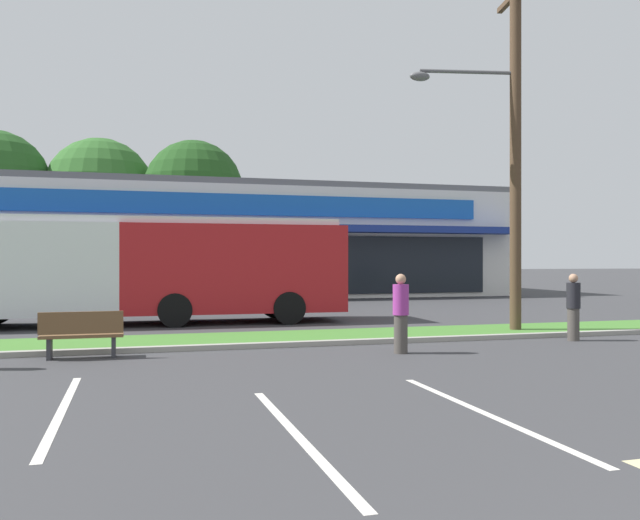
{
  "coord_description": "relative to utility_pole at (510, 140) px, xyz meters",
  "views": [
    {
      "loc": [
        -5.01,
        -1.69,
        1.98
      ],
      "look_at": [
        0.6,
        18.1,
        1.97
      ],
      "focal_mm": 36.83,
      "sensor_mm": 36.0,
      "label": 1
    }
  ],
  "objects": [
    {
      "name": "grass_median",
      "position": [
        -4.63,
        0.26,
        -5.12
      ],
      "size": [
        56.0,
        2.2,
        0.12
      ],
      "primitive_type": "cube",
      "color": "#427A2D",
      "rests_on": "ground_plane"
    },
    {
      "name": "curb_lip",
      "position": [
        -4.63,
        -0.96,
        -5.12
      ],
      "size": [
        56.0,
        0.24,
        0.12
      ],
      "primitive_type": "cube",
      "color": "#99968C",
      "rests_on": "ground_plane"
    },
    {
      "name": "parking_stripe_0",
      "position": [
        -10.56,
        -6.21,
        -5.17
      ],
      "size": [
        0.12,
        4.8,
        0.01
      ],
      "primitive_type": "cube",
      "color": "silver",
      "rests_on": "ground_plane"
    },
    {
      "name": "parking_stripe_1",
      "position": [
        -7.88,
        -8.26,
        -5.17
      ],
      "size": [
        0.12,
        4.8,
        0.01
      ],
      "primitive_type": "cube",
      "color": "silver",
      "rests_on": "ground_plane"
    },
    {
      "name": "parking_stripe_2",
      "position": [
        -5.3,
        -7.87,
        -5.17
      ],
      "size": [
        0.12,
        4.8,
        0.01
      ],
      "primitive_type": "cube",
      "color": "silver",
      "rests_on": "ground_plane"
    },
    {
      "name": "storefront_building",
      "position": [
        -4.11,
        21.71,
        -2.18
      ],
      "size": [
        30.04,
        12.25,
        5.99
      ],
      "color": "silver",
      "rests_on": "ground_plane"
    },
    {
      "name": "tree_mid_left",
      "position": [
        -11.88,
        31.09,
        1.38
      ],
      "size": [
        7.19,
        7.19,
        10.16
      ],
      "color": "#473323",
      "rests_on": "ground_plane"
    },
    {
      "name": "tree_mid",
      "position": [
        -5.9,
        28.39,
        1.42
      ],
      "size": [
        6.45,
        6.45,
        9.84
      ],
      "color": "#473323",
      "rests_on": "ground_plane"
    },
    {
      "name": "utility_pole",
      "position": [
        0.0,
        0.0,
        0.0
      ],
      "size": [
        3.13,
        2.38,
        9.67
      ],
      "color": "#4C3826",
      "rests_on": "ground_plane"
    },
    {
      "name": "city_bus",
      "position": [
        -9.42,
        5.37,
        -3.41
      ],
      "size": [
        12.51,
        2.88,
        3.25
      ],
      "rotation": [
        0.0,
        0.0,
        3.12
      ],
      "color": "#AD191E",
      "rests_on": "ground_plane"
    },
    {
      "name": "bus_stop_bench",
      "position": [
        -10.66,
        -1.53,
        -4.67
      ],
      "size": [
        1.6,
        0.45,
        0.95
      ],
      "rotation": [
        0.0,
        0.0,
        3.14
      ],
      "color": "brown",
      "rests_on": "ground_plane"
    },
    {
      "name": "car_1",
      "position": [
        -13.12,
        11.92,
        -4.42
      ],
      "size": [
        4.21,
        1.99,
        1.47
      ],
      "color": "#9E998C",
      "rests_on": "ground_plane"
    },
    {
      "name": "pedestrian_near_bench",
      "position": [
        -4.23,
        -2.58,
        -4.33
      ],
      "size": [
        0.34,
        0.34,
        1.68
      ],
      "rotation": [
        0.0,
        0.0,
        1.56
      ],
      "color": "#47423D",
      "rests_on": "ground_plane"
    },
    {
      "name": "pedestrian_mid",
      "position": [
        0.68,
        -1.72,
        -4.36
      ],
      "size": [
        0.33,
        0.33,
        1.64
      ],
      "rotation": [
        0.0,
        0.0,
        0.36
      ],
      "color": "#47423D",
      "rests_on": "ground_plane"
    }
  ]
}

